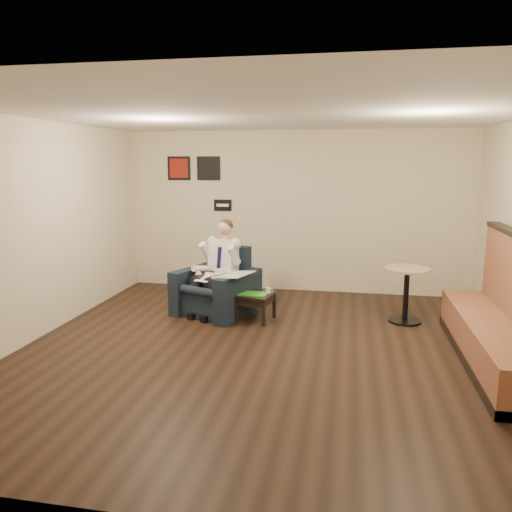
% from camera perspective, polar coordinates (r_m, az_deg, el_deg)
% --- Properties ---
extents(ground, '(6.00, 6.00, 0.00)m').
position_cam_1_polar(ground, '(6.18, 1.20, -10.76)').
color(ground, black).
rests_on(ground, ground).
extents(wall_back, '(6.00, 0.02, 2.80)m').
position_cam_1_polar(wall_back, '(8.77, 4.50, 5.03)').
color(wall_back, '#F0E5C4').
rests_on(wall_back, ground).
extents(wall_front, '(6.00, 0.02, 2.80)m').
position_cam_1_polar(wall_front, '(2.96, -8.39, -6.30)').
color(wall_front, '#F0E5C4').
rests_on(wall_front, ground).
extents(wall_left, '(0.02, 6.00, 2.80)m').
position_cam_1_polar(wall_left, '(6.96, -23.92, 2.68)').
color(wall_left, '#F0E5C4').
rests_on(wall_left, ground).
extents(ceiling, '(6.00, 6.00, 0.02)m').
position_cam_1_polar(ceiling, '(5.78, 1.32, 16.06)').
color(ceiling, white).
rests_on(ceiling, wall_back).
extents(seating_sign, '(0.32, 0.02, 0.20)m').
position_cam_1_polar(seating_sign, '(8.98, -3.82, 5.81)').
color(seating_sign, black).
rests_on(seating_sign, wall_back).
extents(art_print_left, '(0.42, 0.03, 0.42)m').
position_cam_1_polar(art_print_left, '(9.18, -8.79, 9.89)').
color(art_print_left, maroon).
rests_on(art_print_left, wall_back).
extents(art_print_right, '(0.42, 0.03, 0.42)m').
position_cam_1_polar(art_print_right, '(9.01, -5.44, 9.95)').
color(art_print_right, black).
rests_on(art_print_right, wall_back).
extents(armchair, '(1.32, 1.32, 0.98)m').
position_cam_1_polar(armchair, '(7.53, -4.62, -2.93)').
color(armchair, black).
rests_on(armchair, ground).
extents(seated_man, '(0.95, 1.13, 1.35)m').
position_cam_1_polar(seated_man, '(7.39, -5.23, -1.75)').
color(seated_man, silver).
rests_on(seated_man, armchair).
extents(lap_papers, '(0.31, 0.37, 0.01)m').
position_cam_1_polar(lap_papers, '(7.32, -5.73, -2.43)').
color(lap_papers, white).
rests_on(lap_papers, seated_man).
extents(newspaper, '(0.57, 0.64, 0.01)m').
position_cam_1_polar(newspaper, '(7.17, -2.50, -2.13)').
color(newspaper, silver).
rests_on(newspaper, armchair).
extents(side_table, '(0.57, 0.57, 0.39)m').
position_cam_1_polar(side_table, '(7.25, -0.07, -5.85)').
color(side_table, black).
rests_on(side_table, ground).
extents(green_folder, '(0.41, 0.30, 0.01)m').
position_cam_1_polar(green_folder, '(7.19, -0.32, -4.32)').
color(green_folder, '#41D52A').
rests_on(green_folder, side_table).
extents(coffee_mug, '(0.08, 0.08, 0.08)m').
position_cam_1_polar(coffee_mug, '(7.22, 1.40, -3.96)').
color(coffee_mug, white).
rests_on(coffee_mug, side_table).
extents(smartphone, '(0.14, 0.10, 0.01)m').
position_cam_1_polar(smartphone, '(7.30, 0.66, -4.09)').
color(smartphone, black).
rests_on(smartphone, side_table).
extents(banquette, '(0.67, 2.82, 1.44)m').
position_cam_1_polar(banquette, '(6.21, 25.80, -4.76)').
color(banquette, brown).
rests_on(banquette, ground).
extents(cafe_table, '(0.73, 0.73, 0.79)m').
position_cam_1_polar(cafe_table, '(7.43, 16.77, -4.30)').
color(cafe_table, tan).
rests_on(cafe_table, ground).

